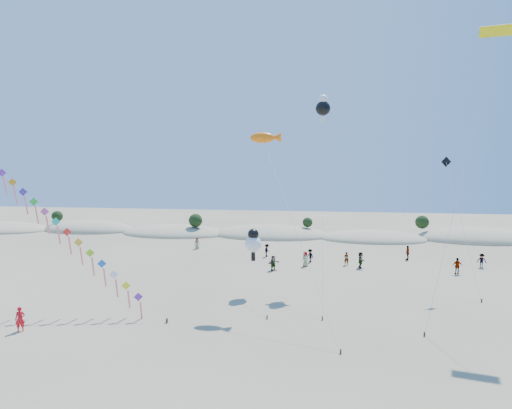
% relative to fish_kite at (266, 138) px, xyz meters
% --- Properties ---
extents(ground, '(160.00, 160.00, 0.00)m').
position_rel_fish_kite_xyz_m(ground, '(-2.89, -13.63, -14.01)').
color(ground, '#7B7055').
rests_on(ground, ground).
extents(dune_ridge, '(145.30, 11.49, 5.57)m').
position_rel_fish_kite_xyz_m(dune_ridge, '(-1.83, 31.51, -13.90)').
color(dune_ridge, tan).
rests_on(dune_ridge, ground).
extents(fish_kite, '(7.40, 11.12, 14.53)m').
position_rel_fish_kite_xyz_m(fish_kite, '(0.00, 0.00, 0.00)').
color(fish_kite, '#3F2D1E').
rests_on(fish_kite, ground).
extents(cartoon_kite_low, '(2.76, 6.91, 6.01)m').
position_rel_fish_kite_xyz_m(cartoon_kite_low, '(-1.23, 0.81, -9.23)').
color(cartoon_kite_low, '#3F2D1E').
rests_on(cartoon_kite_low, ground).
extents(cartoon_kite_high, '(2.00, 13.25, 18.70)m').
position_rel_fish_kite_xyz_m(cartoon_kite_high, '(4.92, 7.46, 3.47)').
color(cartoon_kite_high, '#3F2D1E').
rests_on(cartoon_kite_high, ground).
extents(parafoil_kite, '(7.43, 7.21, 22.51)m').
position_rel_fish_kite_xyz_m(parafoil_kite, '(17.90, -0.48, 7.70)').
color(parafoil_kite, '#3F2D1E').
rests_on(parafoil_kite, ground).
extents(dark_kite, '(2.72, 4.40, 12.49)m').
position_rel_fish_kite_xyz_m(dark_kite, '(16.92, 4.18, -5.22)').
color(dark_kite, '#3F2D1E').
rests_on(dark_kite, ground).
extents(flyer_foreground, '(0.77, 0.66, 1.78)m').
position_rel_fish_kite_xyz_m(flyer_foreground, '(-16.37, -10.07, -13.12)').
color(flyer_foreground, red).
rests_on(flyer_foreground, ground).
extents(beachgoers, '(35.90, 11.23, 1.83)m').
position_rel_fish_kite_xyz_m(beachgoers, '(6.65, 12.90, -13.17)').
color(beachgoers, slate).
rests_on(beachgoers, ground).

